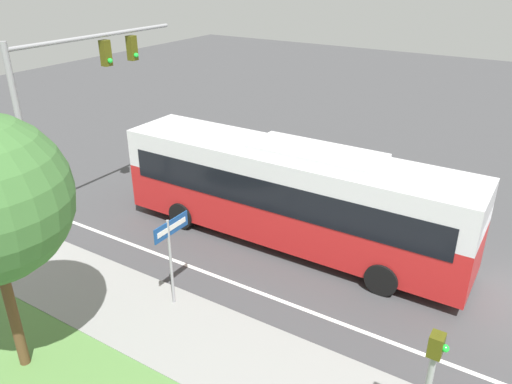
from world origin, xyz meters
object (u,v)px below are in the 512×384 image
Objects in this scene: pedestrian_signal at (430,378)px; street_sign at (171,246)px; bus at (289,191)px; signal_gantry at (73,90)px.

pedestrian_signal reaches higher than street_sign.
bus is 8.51m from pedestrian_signal.
street_sign is at bearing -111.52° from signal_gantry.
bus is at bearing -12.38° from street_sign.
street_sign is (-4.72, 1.04, -0.01)m from bus.
street_sign is at bearing 80.30° from pedestrian_signal.
signal_gantry is 2.63× the size of street_sign.
signal_gantry is at bearing 74.66° from pedestrian_signal.
signal_gantry is 14.02m from pedestrian_signal.
signal_gantry is (-2.30, 7.18, 2.90)m from bus.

